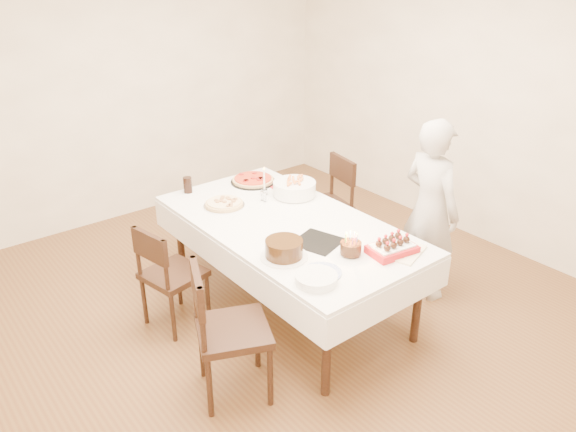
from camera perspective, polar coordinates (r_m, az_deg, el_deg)
floor at (r=4.61m, az=0.22°, el=-9.24°), size 5.00×5.00×0.00m
wall_back at (r=6.08m, az=-15.07°, el=12.56°), size 4.50×0.04×2.70m
wall_right at (r=5.63m, az=18.75°, el=11.11°), size 0.04×5.00×2.70m
dining_table at (r=4.43m, az=0.00°, el=-5.00°), size 1.93×2.42×0.75m
chair_right_savory at (r=5.24m, az=3.65°, el=0.99°), size 0.54×0.54×0.91m
chair_left_savory at (r=4.30m, az=-11.54°, el=-5.83°), size 0.51×0.51×0.85m
chair_left_dessert at (r=3.59m, az=-5.59°, el=-11.52°), size 0.64×0.64×0.94m
person at (r=4.61m, az=14.23°, el=0.62°), size 0.40×0.57×1.49m
pizza_white at (r=4.54m, az=-6.50°, el=1.24°), size 0.41×0.41×0.04m
pizza_pepperoni at (r=4.99m, az=-3.57°, el=3.68°), size 0.52×0.52×0.04m
red_placemat at (r=4.89m, az=-0.43°, el=2.99°), size 0.24×0.24×0.01m
pasta_bowl at (r=4.69m, az=0.65°, el=2.83°), size 0.37×0.37×0.11m
taper_candle at (r=4.70m, az=-2.43°, el=3.61°), size 0.05×0.05×0.25m
shaker_pair at (r=4.59m, az=-2.36°, el=1.92°), size 0.09×0.09×0.08m
cola_glass at (r=4.83m, az=-10.16°, el=3.13°), size 0.09×0.09×0.14m
layer_cake at (r=3.75m, az=-0.41°, el=-3.36°), size 0.41×0.41×0.13m
cake_board at (r=3.98m, az=3.02°, el=-2.66°), size 0.38×0.38×0.01m
birthday_cake at (r=3.80m, az=6.42°, el=-2.80°), size 0.18×0.18×0.15m
strawberry_box at (r=3.88m, az=10.54°, el=-3.21°), size 0.35×0.26×0.08m
box_lid at (r=3.92m, az=11.76°, el=-3.68°), size 0.36×0.29×0.03m
plate_stack at (r=3.50m, az=2.88°, el=-6.36°), size 0.28×0.28×0.06m
china_plate at (r=3.61m, az=3.46°, el=-5.74°), size 0.29×0.29×0.01m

